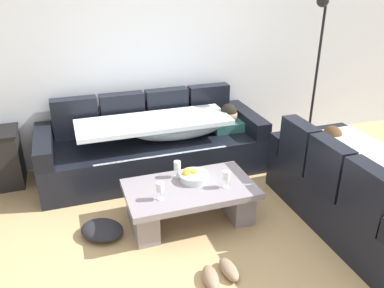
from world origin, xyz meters
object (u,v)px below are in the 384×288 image
couch_near_window (356,190)px  fruit_bowl (193,176)px  coffee_table (190,199)px  wine_glass_near_left (160,188)px  couch_along_wall (157,145)px  floor_lamp (316,67)px  wine_glass_far_back (177,166)px  pair_of_shoes (220,273)px  crumpled_garment (102,230)px  wine_glass_near_right (226,176)px

couch_near_window → fruit_bowl: size_ratio=6.43×
couch_near_window → coffee_table: couch_near_window is taller
coffee_table → fruit_bowl: bearing=58.1°
wine_glass_near_left → coffee_table: bearing=21.7°
couch_along_wall → fruit_bowl: couch_along_wall is taller
wine_glass_near_left → floor_lamp: 2.62m
coffee_table → floor_lamp: 2.38m
fruit_bowl → wine_glass_far_back: size_ratio=1.69×
couch_along_wall → coffee_table: (0.05, -1.09, -0.09)m
couch_near_window → pair_of_shoes: (-1.49, -0.31, -0.29)m
fruit_bowl → couch_near_window: bearing=-23.0°
wine_glass_near_left → floor_lamp: (2.27, 1.15, 0.62)m
wine_glass_near_left → couch_along_wall: bearing=77.6°
couch_along_wall → crumpled_garment: (-0.79, -1.06, -0.27)m
fruit_bowl → crumpled_garment: bearing=-175.5°
floor_lamp → pair_of_shoes: 2.90m
floor_lamp → wine_glass_near_left: bearing=-153.3°
fruit_bowl → crumpled_garment: (-0.90, -0.07, -0.36)m
couch_along_wall → fruit_bowl: bearing=-83.6°
wine_glass_near_right → pair_of_shoes: (-0.33, -0.68, -0.45)m
coffee_table → wine_glass_near_right: 0.42m
couch_along_wall → coffee_table: 1.10m
wine_glass_far_back → pair_of_shoes: wine_glass_far_back is taller
coffee_table → wine_glass_near_left: (-0.31, -0.12, 0.26)m
fruit_bowl → floor_lamp: bearing=25.8°
couch_near_window → fruit_bowl: bearing=67.0°
couch_along_wall → coffee_table: size_ratio=2.12×
couch_near_window → pair_of_shoes: 1.55m
coffee_table → crumpled_garment: 0.85m
couch_near_window → crumpled_garment: 2.38m
couch_along_wall → couch_near_window: bearing=-46.3°
floor_lamp → wine_glass_near_right: bearing=-145.3°
couch_near_window → wine_glass_far_back: size_ratio=10.85×
couch_along_wall → wine_glass_near_right: (0.36, -1.21, 0.17)m
coffee_table → crumpled_garment: size_ratio=3.00×
wine_glass_far_back → wine_glass_near_right: bearing=-41.6°
wine_glass_near_right → floor_lamp: (1.65, 1.14, 0.62)m
fruit_bowl → floor_lamp: (1.90, 0.92, 0.70)m
couch_near_window → fruit_bowl: 1.53m
fruit_bowl → wine_glass_near_right: wine_glass_near_right is taller
floor_lamp → couch_along_wall: bearing=177.9°
wine_glass_near_left → wine_glass_far_back: size_ratio=1.00×
wine_glass_far_back → fruit_bowl: bearing=-40.5°
couch_along_wall → wine_glass_far_back: (-0.01, -0.88, 0.17)m
crumpled_garment → pair_of_shoes: bearing=-45.9°
wine_glass_near_right → floor_lamp: bearing=34.7°
couch_along_wall → floor_lamp: (2.01, -0.07, 0.79)m
couch_along_wall → crumpled_garment: bearing=-126.6°
crumpled_garment → fruit_bowl: bearing=4.5°
fruit_bowl → wine_glass_near_left: wine_glass_near_left is taller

